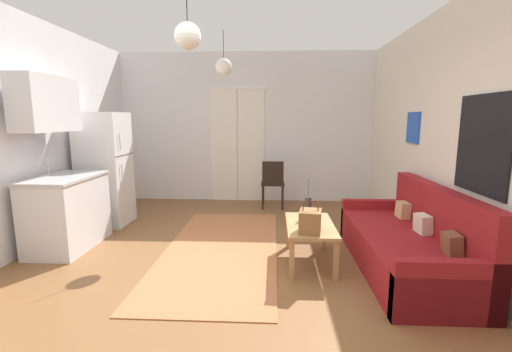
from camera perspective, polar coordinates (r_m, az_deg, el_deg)
The scene contains 13 objects.
ground_plane at distance 3.74m, azimuth -6.04°, elevation -17.24°, with size 5.51×7.59×0.10m, color brown.
wall_back at distance 6.86m, azimuth -1.67°, elevation 7.84°, with size 5.11×0.13×2.89m.
wall_right at distance 3.84m, azimuth 33.73°, elevation 5.15°, with size 0.12×7.19×2.89m.
area_rug at distance 4.47m, azimuth -5.71°, elevation -11.86°, with size 1.39×3.16×0.01m, color #B26B42.
couch at distance 4.16m, azimuth 24.14°, elevation -10.36°, with size 0.89×2.15×0.91m.
coffee_table at distance 4.00m, azimuth 8.91°, elevation -8.67°, with size 0.53×0.96×0.45m.
bamboo_vase at distance 4.17m, azimuth 8.59°, elevation -5.17°, with size 0.08×0.08×0.48m.
handbag at distance 3.66m, azimuth 8.95°, elevation -7.38°, with size 0.26×0.29×0.34m.
refrigerator at distance 5.77m, azimuth -23.70°, elevation 1.03°, with size 0.67×0.64×1.72m.
kitchen_counter at distance 4.94m, azimuth -29.37°, elevation -1.38°, with size 0.64×1.07×2.13m.
accent_chair at distance 6.25m, azimuth 2.80°, elevation -0.90°, with size 0.42×0.40×0.88m.
pendant_lamp_near at distance 3.03m, azimuth -11.23°, elevation 21.79°, with size 0.21×0.21×0.71m.
pendant_lamp_far at distance 5.28m, azimuth -5.37°, elevation 17.51°, with size 0.25×0.25×0.64m.
Camera 1 is at (0.55, -3.30, 1.63)m, focal length 24.19 mm.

